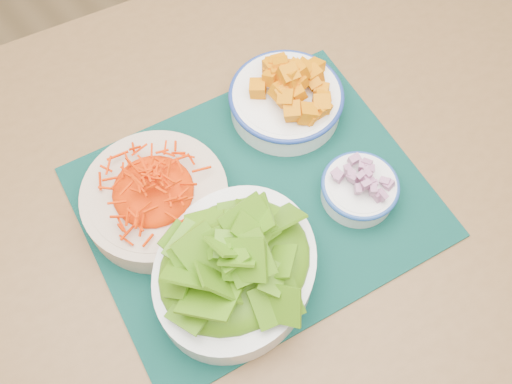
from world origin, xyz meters
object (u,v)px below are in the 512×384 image
at_px(lettuce_bowl, 235,264).
at_px(onion_bowl, 360,187).
at_px(table, 257,197).
at_px(carrot_bowl, 155,195).
at_px(squash_bowl, 286,96).
at_px(placemat, 256,202).

height_order(lettuce_bowl, onion_bowl, lettuce_bowl).
distance_m(table, carrot_bowl, 0.21).
xyz_separation_m(carrot_bowl, squash_bowl, (0.27, 0.02, 0.00)).
bearing_deg(carrot_bowl, lettuce_bowl, -82.34).
bearing_deg(table, carrot_bowl, 175.79).
bearing_deg(table, onion_bowl, -42.28).
height_order(carrot_bowl, squash_bowl, same).
bearing_deg(squash_bowl, lettuce_bowl, -143.75).
distance_m(placemat, squash_bowl, 0.18).
bearing_deg(carrot_bowl, squash_bowl, 3.35).
bearing_deg(placemat, carrot_bowl, 154.86).
relative_size(squash_bowl, onion_bowl, 1.61).
bearing_deg(carrot_bowl, onion_bowl, -35.38).
relative_size(table, onion_bowl, 12.04).
height_order(placemat, carrot_bowl, carrot_bowl).
xyz_separation_m(squash_bowl, lettuce_bowl, (-0.25, -0.18, 0.02)).
height_order(squash_bowl, onion_bowl, squash_bowl).
height_order(table, carrot_bowl, carrot_bowl).
height_order(carrot_bowl, onion_bowl, carrot_bowl).
bearing_deg(lettuce_bowl, carrot_bowl, 74.19).
xyz_separation_m(squash_bowl, onion_bowl, (-0.02, -0.19, -0.01)).
xyz_separation_m(placemat, lettuce_bowl, (-0.10, -0.08, 0.06)).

